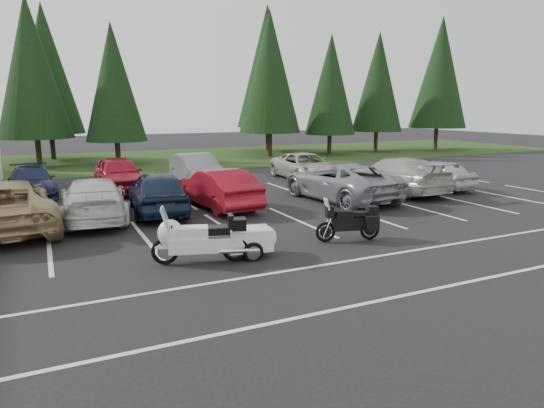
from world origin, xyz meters
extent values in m
plane|color=black|center=(0.00, 0.00, 0.00)|extent=(120.00, 120.00, 0.00)
cube|color=#203410|center=(0.00, 24.00, 0.01)|extent=(80.00, 16.00, 0.01)
cube|color=gray|center=(4.00, 55.00, 0.00)|extent=(70.00, 50.00, 0.02)
cube|color=silver|center=(0.00, 2.00, 0.00)|extent=(32.00, 16.00, 0.01)
cylinder|color=#332316|center=(-5.00, 22.90, 1.31)|extent=(0.36, 0.36, 2.62)
cone|color=black|center=(-5.00, 22.90, 6.54)|extent=(4.80, 4.80, 9.27)
cylinder|color=#332316|center=(0.00, 21.60, 1.13)|extent=(0.36, 0.36, 2.26)
cone|color=black|center=(0.00, 21.60, 5.64)|extent=(4.14, 4.14, 7.99)
cylinder|color=#332316|center=(12.00, 22.10, 1.34)|extent=(0.36, 0.36, 2.69)
cone|color=black|center=(12.00, 22.10, 6.72)|extent=(4.93, 4.93, 9.52)
cylinder|color=#332316|center=(17.50, 21.80, 1.16)|extent=(0.36, 0.36, 2.33)
cone|color=black|center=(17.50, 21.80, 5.82)|extent=(4.27, 4.27, 8.24)
cylinder|color=#332316|center=(23.00, 22.60, 1.24)|extent=(0.36, 0.36, 2.47)
cone|color=black|center=(23.00, 22.60, 6.18)|extent=(4.53, 4.53, 8.76)
cylinder|color=#332316|center=(29.00, 21.30, 1.42)|extent=(0.36, 0.36, 2.83)
cone|color=black|center=(29.00, 21.30, 7.08)|extent=(5.19, 5.19, 10.03)
cylinder|color=#332316|center=(-4.00, 27.50, 1.36)|extent=(0.36, 0.36, 2.71)
cone|color=black|center=(-4.00, 27.50, 6.78)|extent=(4.97, 4.97, 9.61)
cylinder|color=#332316|center=(14.00, 26.80, 1.50)|extent=(0.36, 0.36, 3.00)
cone|color=black|center=(14.00, 26.80, 7.50)|extent=(5.50, 5.50, 10.62)
imported|color=tan|center=(-6.06, 3.95, 0.84)|extent=(3.28, 6.24, 1.67)
imported|color=silver|center=(-3.32, 4.35, 0.76)|extent=(2.56, 5.42, 1.53)
imported|color=#17243A|center=(-0.99, 4.60, 0.83)|extent=(2.44, 5.02, 1.65)
imported|color=maroon|center=(1.42, 4.53, 0.79)|extent=(2.13, 4.92, 1.58)
imported|color=gray|center=(6.73, 3.80, 0.83)|extent=(3.17, 6.12, 1.65)
imported|color=#A4A296|center=(10.20, 4.30, 0.84)|extent=(2.39, 5.79, 1.67)
imported|color=silver|center=(12.68, 4.35, 0.73)|extent=(1.75, 4.30, 1.46)
imported|color=#19203F|center=(-5.36, 10.44, 0.68)|extent=(2.15, 4.76, 1.35)
imported|color=maroon|center=(-1.61, 10.20, 0.83)|extent=(2.04, 4.91, 1.66)
imported|color=slate|center=(2.31, 10.40, 0.81)|extent=(1.75, 4.91, 1.61)
imported|color=#B8B0A9|center=(8.37, 9.76, 0.73)|extent=(2.73, 5.38, 1.46)
camera|label=1|loc=(-4.89, -13.63, 3.99)|focal=32.00mm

